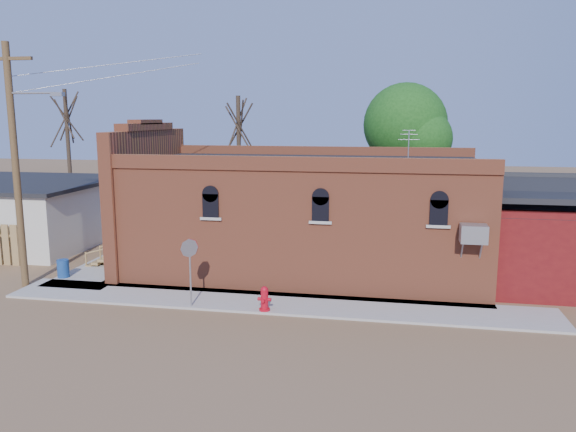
% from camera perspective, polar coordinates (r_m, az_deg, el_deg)
% --- Properties ---
extents(ground, '(120.00, 120.00, 0.00)m').
position_cam_1_polar(ground, '(19.13, -6.63, -9.46)').
color(ground, brown).
rests_on(ground, ground).
extents(sidewalk_south, '(19.00, 2.20, 0.08)m').
position_cam_1_polar(sidewalk_south, '(19.57, -1.59, -8.81)').
color(sidewalk_south, '#9E9991').
rests_on(sidewalk_south, ground).
extents(sidewalk_west, '(2.60, 10.00, 0.08)m').
position_cam_1_polar(sidewalk_west, '(26.76, -15.79, -4.01)').
color(sidewalk_west, '#9E9991').
rests_on(sidewalk_west, ground).
extents(brick_bar, '(16.40, 7.97, 6.30)m').
position_cam_1_polar(brick_bar, '(23.35, 1.11, 0.13)').
color(brick_bar, '#AC5234').
rests_on(brick_bar, ground).
extents(red_shed, '(5.40, 6.40, 4.30)m').
position_cam_1_polar(red_shed, '(23.84, 25.17, -0.80)').
color(red_shed, '#550E11').
rests_on(red_shed, ground).
extents(utility_pole, '(3.12, 0.26, 9.00)m').
position_cam_1_polar(utility_pole, '(22.92, -25.86, 5.07)').
color(utility_pole, '#49371D').
rests_on(utility_pole, ground).
extents(tree_bare_near, '(2.80, 2.80, 7.65)m').
position_cam_1_polar(tree_bare_near, '(31.35, -5.05, 9.28)').
color(tree_bare_near, '#413425').
rests_on(tree_bare_near, ground).
extents(tree_bare_far, '(2.80, 2.80, 8.16)m').
position_cam_1_polar(tree_bare_far, '(36.76, -21.60, 9.36)').
color(tree_bare_far, '#413425').
rests_on(tree_bare_far, ground).
extents(tree_leafy, '(4.40, 4.40, 8.15)m').
position_cam_1_polar(tree_leafy, '(30.70, 11.82, 9.04)').
color(tree_leafy, '#413425').
rests_on(tree_leafy, ground).
extents(fire_hydrant, '(0.46, 0.43, 0.82)m').
position_cam_1_polar(fire_hydrant, '(18.61, -2.41, -8.38)').
color(fire_hydrant, '#B50A1B').
rests_on(fire_hydrant, sidewalk_south).
extents(stop_sign, '(0.45, 0.51, 2.31)m').
position_cam_1_polar(stop_sign, '(18.94, -9.95, -3.87)').
color(stop_sign, '#97979D').
rests_on(stop_sign, sidewalk_south).
extents(trash_barrel, '(0.58, 0.58, 0.71)m').
position_cam_1_polar(trash_barrel, '(24.05, -21.87, -4.97)').
color(trash_barrel, navy).
rests_on(trash_barrel, sidewalk_west).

